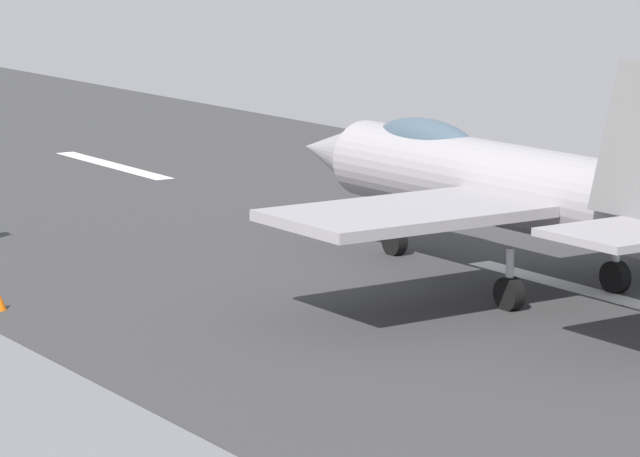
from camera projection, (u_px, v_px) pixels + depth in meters
ground_plane at (615, 299)px, 37.78m from camera, size 400.00×400.00×0.00m
runway_strip at (615, 299)px, 37.76m from camera, size 240.00×26.00×0.02m
fighter_jet at (512, 184)px, 38.61m from camera, size 16.24×13.60×5.66m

